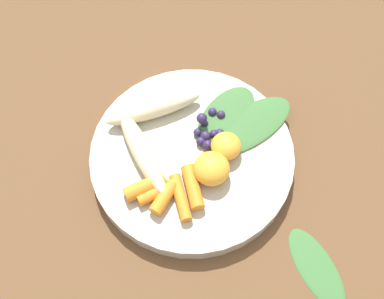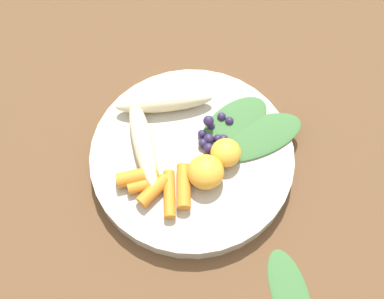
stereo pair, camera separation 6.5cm
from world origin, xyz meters
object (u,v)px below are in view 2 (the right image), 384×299
(banana_peeled_left, at_px, (143,142))
(orange_segment_near, at_px, (226,153))
(bowl, at_px, (192,157))
(banana_peeled_right, at_px, (164,102))
(kale_leaf_stray, at_px, (290,292))

(banana_peeled_left, height_order, orange_segment_near, orange_segment_near)
(bowl, relative_size, banana_peeled_right, 2.04)
(orange_segment_near, relative_size, kale_leaf_stray, 0.37)
(banana_peeled_left, distance_m, banana_peeled_right, 0.07)
(banana_peeled_right, height_order, kale_leaf_stray, banana_peeled_right)
(banana_peeled_left, height_order, banana_peeled_right, same)
(kale_leaf_stray, bearing_deg, banana_peeled_left, -148.57)
(bowl, bearing_deg, kale_leaf_stray, -3.65)
(bowl, relative_size, kale_leaf_stray, 2.50)
(banana_peeled_right, relative_size, kale_leaf_stray, 1.23)
(banana_peeled_left, relative_size, orange_segment_near, 3.35)
(bowl, bearing_deg, banana_peeled_right, 170.67)
(orange_segment_near, bearing_deg, kale_leaf_stray, -13.70)
(banana_peeled_right, relative_size, orange_segment_near, 3.35)
(bowl, height_order, kale_leaf_stray, bowl)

